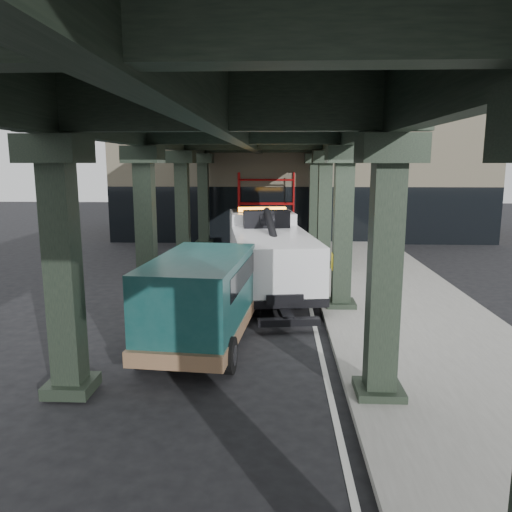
# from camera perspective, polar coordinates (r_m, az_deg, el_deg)

# --- Properties ---
(ground) EXTENTS (90.00, 90.00, 0.00)m
(ground) POSITION_cam_1_polar(r_m,az_deg,el_deg) (13.79, -0.29, -8.47)
(ground) COLOR black
(ground) RESTS_ON ground
(sidewalk) EXTENTS (5.00, 40.00, 0.15)m
(sidewalk) POSITION_cam_1_polar(r_m,az_deg,el_deg) (16.13, 16.33, -5.79)
(sidewalk) COLOR gray
(sidewalk) RESTS_ON ground
(lane_stripe) EXTENTS (0.12, 38.00, 0.01)m
(lane_stripe) POSITION_cam_1_polar(r_m,az_deg,el_deg) (15.72, 6.31, -6.11)
(lane_stripe) COLOR silver
(lane_stripe) RESTS_ON ground
(viaduct) EXTENTS (7.40, 32.00, 6.40)m
(viaduct) POSITION_cam_1_polar(r_m,az_deg,el_deg) (15.09, -1.50, 14.22)
(viaduct) COLOR black
(viaduct) RESTS_ON ground
(building) EXTENTS (22.00, 10.00, 8.00)m
(building) POSITION_cam_1_polar(r_m,az_deg,el_deg) (33.05, 4.93, 9.66)
(building) COLOR #C6B793
(building) RESTS_ON ground
(scaffolding) EXTENTS (3.08, 0.88, 4.00)m
(scaffolding) POSITION_cam_1_polar(r_m,az_deg,el_deg) (27.78, 1.18, 5.63)
(scaffolding) COLOR #AA0D0E
(scaffolding) RESTS_ON ground
(tow_truck) EXTENTS (3.57, 9.13, 2.92)m
(tow_truck) POSITION_cam_1_polar(r_m,az_deg,el_deg) (18.22, 1.31, 0.84)
(tow_truck) COLOR black
(tow_truck) RESTS_ON ground
(towed_van) EXTENTS (2.70, 5.78, 2.27)m
(towed_van) POSITION_cam_1_polar(r_m,az_deg,el_deg) (12.61, -6.01, -4.56)
(towed_van) COLOR #113E3D
(towed_van) RESTS_ON ground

